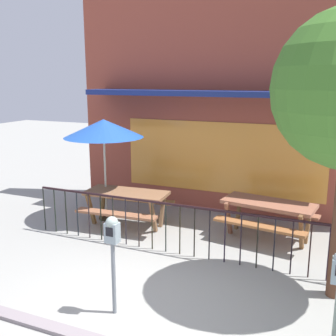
% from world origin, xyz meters
% --- Properties ---
extents(ground, '(40.00, 40.00, 0.00)m').
position_xyz_m(ground, '(0.00, 0.00, 0.00)').
color(ground, gray).
extents(pub_storefront, '(7.44, 1.38, 5.18)m').
position_xyz_m(pub_storefront, '(0.00, 4.83, 2.58)').
color(pub_storefront, brown).
rests_on(pub_storefront, ground).
extents(patio_fence_front, '(6.27, 0.04, 0.97)m').
position_xyz_m(patio_fence_front, '(0.00, 1.97, 0.66)').
color(patio_fence_front, black).
rests_on(patio_fence_front, ground).
extents(picnic_table_left, '(1.89, 1.48, 0.79)m').
position_xyz_m(picnic_table_left, '(-1.64, 2.91, 0.61)').
color(picnic_table_left, brown).
rests_on(picnic_table_left, ground).
extents(picnic_table_right, '(1.98, 1.61, 0.79)m').
position_xyz_m(picnic_table_right, '(1.36, 3.38, 0.61)').
color(picnic_table_right, '#935942').
rests_on(picnic_table_right, ground).
extents(patio_umbrella, '(1.77, 1.77, 2.32)m').
position_xyz_m(patio_umbrella, '(-2.28, 3.09, 2.10)').
color(patio_umbrella, black).
rests_on(patio_umbrella, ground).
extents(parking_meter_far, '(0.18, 0.17, 1.42)m').
position_xyz_m(parking_meter_far, '(-0.13, -0.18, 1.10)').
color(parking_meter_far, slate).
rests_on(parking_meter_far, ground).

